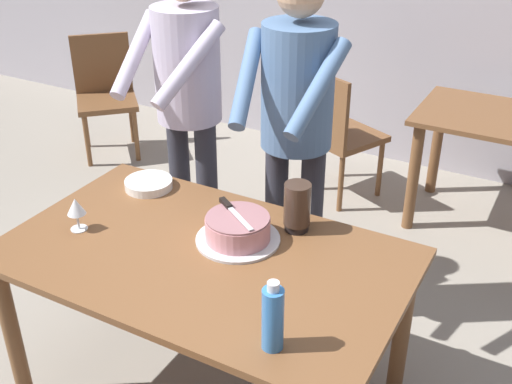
# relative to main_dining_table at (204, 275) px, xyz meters

# --- Properties ---
(main_dining_table) EXTENTS (1.58, 0.95, 0.75)m
(main_dining_table) POSITION_rel_main_dining_table_xyz_m (0.00, 0.00, 0.00)
(main_dining_table) COLOR brown
(main_dining_table) RESTS_ON ground_plane
(cake_on_platter) EXTENTS (0.34, 0.34, 0.11)m
(cake_on_platter) POSITION_rel_main_dining_table_xyz_m (0.07, 0.14, 0.16)
(cake_on_platter) COLOR silver
(cake_on_platter) RESTS_ON main_dining_table
(cake_knife) EXTENTS (0.24, 0.17, 0.02)m
(cake_knife) POSITION_rel_main_dining_table_xyz_m (0.01, 0.18, 0.22)
(cake_knife) COLOR silver
(cake_knife) RESTS_ON cake_on_platter
(plate_stack) EXTENTS (0.22, 0.22, 0.04)m
(plate_stack) POSITION_rel_main_dining_table_xyz_m (-0.51, 0.33, 0.12)
(plate_stack) COLOR white
(plate_stack) RESTS_ON main_dining_table
(wine_glass_near) EXTENTS (0.08, 0.08, 0.14)m
(wine_glass_near) POSITION_rel_main_dining_table_xyz_m (-0.55, -0.10, 0.21)
(wine_glass_near) COLOR silver
(wine_glass_near) RESTS_ON main_dining_table
(water_bottle) EXTENTS (0.07, 0.07, 0.25)m
(water_bottle) POSITION_rel_main_dining_table_xyz_m (0.48, -0.33, 0.22)
(water_bottle) COLOR #387AC6
(water_bottle) RESTS_ON main_dining_table
(hurricane_lamp) EXTENTS (0.11, 0.11, 0.21)m
(hurricane_lamp) POSITION_rel_main_dining_table_xyz_m (0.24, 0.33, 0.21)
(hurricane_lamp) COLOR black
(hurricane_lamp) RESTS_ON main_dining_table
(person_cutting_cake) EXTENTS (0.47, 0.56, 1.72)m
(person_cutting_cake) POSITION_rel_main_dining_table_xyz_m (0.06, 0.68, 0.43)
(person_cutting_cake) COLOR #2D2D38
(person_cutting_cake) RESTS_ON ground_plane
(person_standing_beside) EXTENTS (0.47, 0.56, 1.72)m
(person_standing_beside) POSITION_rel_main_dining_table_xyz_m (-0.54, 0.71, 0.43)
(person_standing_beside) COLOR #2D2D38
(person_standing_beside) RESTS_ON ground_plane
(background_table) EXTENTS (1.00, 0.70, 0.74)m
(background_table) POSITION_rel_main_dining_table_xyz_m (0.77, 2.07, -0.07)
(background_table) COLOR brown
(background_table) RESTS_ON ground_plane
(background_chair_0) EXTENTS (0.58, 0.58, 0.90)m
(background_chair_0) POSITION_rel_main_dining_table_xyz_m (-0.23, 1.95, -0.15)
(background_chair_0) COLOR brown
(background_chair_0) RESTS_ON ground_plane
(background_chair_1) EXTENTS (0.62, 0.62, 0.90)m
(background_chair_1) POSITION_rel_main_dining_table_xyz_m (-2.08, 1.81, -0.15)
(background_chair_1) COLOR brown
(background_chair_1) RESTS_ON ground_plane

